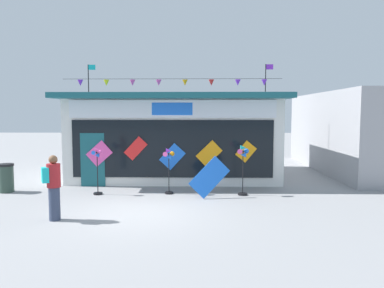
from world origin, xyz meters
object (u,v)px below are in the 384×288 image
Objects in this scene: display_kite_on_ground at (209,177)px; wind_spinner_center_left at (243,161)px; trash_bin at (6,178)px; wind_spinner_far_left at (97,167)px; kite_shop_building at (177,135)px; person_near_camera at (53,186)px; wind_spinner_left at (169,163)px.

wind_spinner_center_left is at bearing 19.53° from display_kite_on_ground.
trash_bin is at bearing 177.74° from wind_spinner_center_left.
wind_spinner_far_left is at bearing 179.86° from wind_spinner_center_left.
display_kite_on_ground is (1.32, -4.43, -1.08)m from kite_shop_building.
wind_spinner_far_left is (-2.43, -4.02, -0.81)m from kite_shop_building.
kite_shop_building is 8.72× the size of trash_bin.
trash_bin is (-2.96, 3.27, -0.38)m from person_near_camera.
wind_spinner_center_left is at bearing -89.21° from person_near_camera.
person_near_camera is at bearing -47.84° from trash_bin.
person_near_camera is (-5.18, -2.94, -0.25)m from wind_spinner_center_left.
wind_spinner_left is 4.11m from person_near_camera.
kite_shop_building is 6.87× the size of display_kite_on_ground.
wind_spinner_far_left is 1.26× the size of display_kite_on_ground.
wind_spinner_center_left is 8.17m from trash_bin.
wind_spinner_far_left reaches higher than wind_spinner_left.
kite_shop_building is 5.15× the size of wind_spinner_center_left.
wind_spinner_left is at bearing 176.41° from wind_spinner_center_left.
trash_bin is 0.79× the size of display_kite_on_ground.
kite_shop_building is 6.91m from trash_bin.
wind_spinner_left is at bearing 157.73° from display_kite_on_ground.
kite_shop_building is 4.76m from wind_spinner_center_left.
person_near_camera is 4.79m from display_kite_on_ground.
kite_shop_building is 5.45× the size of wind_spinner_far_left.
trash_bin is 7.05m from display_kite_on_ground.
wind_spinner_left is at bearing 3.43° from wind_spinner_far_left.
trash_bin is at bearing 178.32° from wind_spinner_left.
kite_shop_building reaches higher than display_kite_on_ground.
trash_bin is (-8.14, 0.32, -0.63)m from wind_spinner_center_left.
wind_spinner_far_left is 3.78m from display_kite_on_ground.
display_kite_on_ground is (7.01, -0.72, 0.18)m from trash_bin.
kite_shop_building is 3.93m from wind_spinner_left.
person_near_camera reaches higher than wind_spinner_left.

